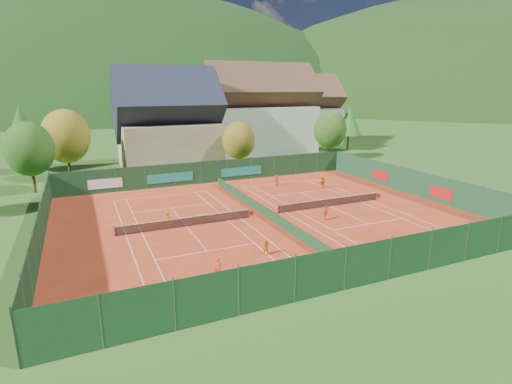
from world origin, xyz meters
The scene contains 33 objects.
ground centered at (0.00, 0.00, -0.02)m, with size 600.00×600.00×0.00m, color #285219.
clay_pad centered at (0.00, 0.00, 0.01)m, with size 40.00×32.00×0.01m, color #AB3319.
court_markings_left centered at (-8.00, 0.00, 0.01)m, with size 11.03×23.83×0.00m.
court_markings_right centered at (8.00, 0.00, 0.01)m, with size 11.03×23.83×0.00m.
tennis_net_left centered at (-7.85, 0.00, 0.51)m, with size 13.30×0.10×1.02m.
tennis_net_right centered at (8.15, 0.00, 0.51)m, with size 13.30×0.10×1.02m.
court_divider centered at (0.00, 0.00, 0.50)m, with size 0.03×28.80×1.00m.
fence_north centered at (-0.46, 15.99, 1.47)m, with size 40.00×0.10×3.00m.
fence_south centered at (0.00, -16.00, 1.50)m, with size 40.00×0.04×3.00m.
fence_west centered at (-20.00, 0.00, 1.50)m, with size 0.04×32.00×3.00m.
fence_east centered at (20.00, 0.05, 1.48)m, with size 0.09×32.00×3.00m.
chalet centered at (-3.00, 30.00, 6.62)m, with size 16.20×12.00×16.00m.
hotel_block_a centered at (16.00, 36.00, 7.38)m, with size 21.60×11.00×17.25m.
hotel_block_b centered at (30.00, 44.00, 6.62)m, with size 17.28×10.00×15.50m.
tree_west_front centered at (-22.00, 20.00, 5.39)m, with size 5.72×5.72×8.69m.
tree_west_mid centered at (-18.00, 26.00, 6.07)m, with size 6.44×6.44×9.78m.
tree_west_back centered at (-24.00, 34.00, 6.74)m, with size 5.60×5.60×10.00m.
tree_center centered at (6.00, 22.00, 4.72)m, with size 5.01×5.01×7.60m.
tree_east_front centered at (24.00, 24.00, 5.39)m, with size 5.72×5.72×8.69m.
tree_east_mid centered at (34.00, 32.00, 6.06)m, with size 5.04×5.04×9.00m.
tree_east_back centered at (26.00, 40.00, 6.74)m, with size 7.15×7.15×10.86m.
mountain_backdrop centered at (28.54, 233.48, -39.64)m, with size 820.00×530.00×242.00m.
ball_hopper centered at (10.53, -12.26, 0.56)m, with size 0.34×0.34×0.80m.
loose_ball_0 centered at (-11.27, -3.20, 0.03)m, with size 0.07×0.07×0.07m, color #CCD833.
loose_ball_1 centered at (4.45, -9.80, 0.03)m, with size 0.07×0.07×0.07m, color #CCD833.
loose_ball_2 centered at (2.44, 2.28, 0.03)m, with size 0.07×0.07×0.07m, color #CCD833.
loose_ball_3 centered at (-6.88, 5.82, 0.03)m, with size 0.07×0.07×0.07m, color #CCD833.
player_left_near centered at (-8.74, -11.34, 0.78)m, with size 0.57×0.38×1.57m, color #F55915.
player_left_mid centered at (-4.02, -8.98, 0.63)m, with size 0.62×0.48×1.27m, color orange.
player_left_far centered at (-9.49, 1.24, 0.65)m, with size 0.84×0.48×1.29m, color orange.
player_right_near centered at (4.86, -3.78, 0.73)m, with size 0.85×0.36×1.46m, color orange.
player_right_far_a centered at (6.82, 10.73, 0.75)m, with size 0.73×0.48×1.50m, color #D54312.
player_right_far_b centered at (11.62, 7.08, 0.78)m, with size 1.45×0.46×1.56m, color orange.
Camera 1 is at (-16.43, -34.89, 12.68)m, focal length 28.00 mm.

